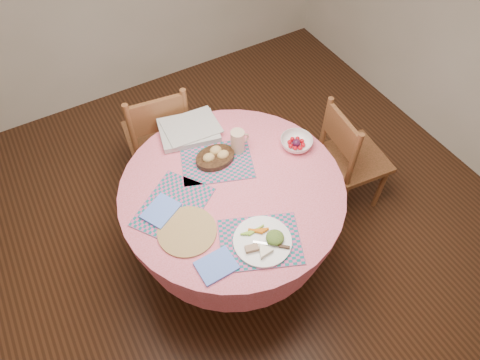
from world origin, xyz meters
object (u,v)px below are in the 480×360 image
object	(u,v)px
wicker_trivet	(187,231)
latte_mug	(238,141)
dining_table	(233,207)
chair_right	(350,157)
dinner_plate	(264,240)
fruit_bowl	(296,143)
bread_bowl	(215,157)
chair_back	(159,135)

from	to	relation	value
wicker_trivet	latte_mug	bearing A→B (deg)	35.51
dining_table	wicker_trivet	distance (m)	0.41
chair_right	dinner_plate	distance (m)	1.07
chair_right	fruit_bowl	xyz separation A→B (m)	(-0.44, 0.05, 0.32)
chair_right	wicker_trivet	size ratio (longest dim) A/B	2.92
latte_mug	fruit_bowl	distance (m)	0.35
dining_table	bread_bowl	xyz separation A→B (m)	(0.01, 0.22, 0.23)
chair_right	dinner_plate	world-z (taller)	chair_right
chair_back	bread_bowl	size ratio (longest dim) A/B	4.04
chair_right	latte_mug	size ratio (longest dim) A/B	6.18
fruit_bowl	dinner_plate	bearing A→B (deg)	-137.90
chair_right	chair_back	xyz separation A→B (m)	(-1.03, 0.79, 0.03)
dinner_plate	fruit_bowl	bearing A→B (deg)	42.10
wicker_trivet	latte_mug	size ratio (longest dim) A/B	2.12
latte_mug	fruit_bowl	xyz separation A→B (m)	(0.31, -0.14, -0.05)
latte_mug	wicker_trivet	bearing A→B (deg)	-144.49
chair_back	bread_bowl	distance (m)	0.69
dining_table	wicker_trivet	world-z (taller)	wicker_trivet
chair_back	wicker_trivet	size ratio (longest dim) A/B	3.10
dining_table	fruit_bowl	world-z (taller)	fruit_bowl
chair_back	bread_bowl	xyz separation A→B (m)	(0.13, -0.60, 0.30)
dinner_plate	latte_mug	bearing A→B (deg)	72.00
chair_back	latte_mug	bearing A→B (deg)	122.76
bread_bowl	dinner_plate	bearing A→B (deg)	-94.27
chair_back	bread_bowl	bearing A→B (deg)	109.85
wicker_trivet	dinner_plate	distance (m)	0.39
wicker_trivet	latte_mug	distance (m)	0.62
chair_right	wicker_trivet	bearing A→B (deg)	103.99
dining_table	dinner_plate	distance (m)	0.44
chair_right	bread_bowl	world-z (taller)	chair_right
wicker_trivet	chair_back	bearing A→B (deg)	77.32
wicker_trivet	dining_table	bearing A→B (deg)	22.02
bread_bowl	latte_mug	xyz separation A→B (m)	(0.15, 0.00, 0.04)
dinner_plate	latte_mug	world-z (taller)	latte_mug
wicker_trivet	latte_mug	world-z (taller)	latte_mug
dinner_plate	latte_mug	xyz separation A→B (m)	(0.20, 0.60, 0.06)
bread_bowl	latte_mug	distance (m)	0.16
wicker_trivet	fruit_bowl	bearing A→B (deg)	14.68
dining_table	chair_back	distance (m)	0.83
dining_table	fruit_bowl	size ratio (longest dim) A/B	5.49
chair_right	bread_bowl	bearing A→B (deg)	84.74
dinner_plate	latte_mug	distance (m)	0.63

